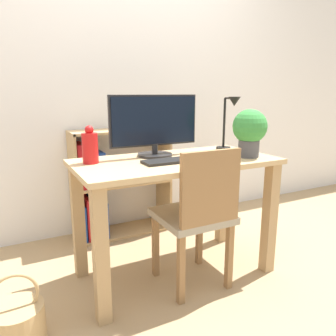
% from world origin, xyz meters
% --- Properties ---
extents(ground_plane, '(10.00, 10.00, 0.00)m').
position_xyz_m(ground_plane, '(0.00, 0.00, 0.00)').
color(ground_plane, tan).
extents(wall_back, '(8.00, 0.05, 2.60)m').
position_xyz_m(wall_back, '(0.00, 0.93, 1.30)').
color(wall_back, white).
rests_on(wall_back, ground_plane).
extents(desk, '(1.20, 0.61, 0.75)m').
position_xyz_m(desk, '(0.00, 0.00, 0.59)').
color(desk, tan).
rests_on(desk, ground_plane).
extents(monitor, '(0.58, 0.22, 0.38)m').
position_xyz_m(monitor, '(-0.07, 0.15, 0.95)').
color(monitor, '#232326').
rests_on(monitor, desk).
extents(keyboard, '(0.36, 0.13, 0.02)m').
position_xyz_m(keyboard, '(-0.05, -0.07, 0.76)').
color(keyboard, black).
rests_on(keyboard, desk).
extents(vase, '(0.09, 0.09, 0.21)m').
position_xyz_m(vase, '(-0.48, 0.12, 0.84)').
color(vase, red).
rests_on(vase, desk).
extents(desk_lamp, '(0.10, 0.19, 0.36)m').
position_xyz_m(desk_lamp, '(0.46, 0.09, 0.97)').
color(desk_lamp, black).
rests_on(desk_lamp, desk).
extents(potted_plant, '(0.21, 0.21, 0.29)m').
position_xyz_m(potted_plant, '(0.44, -0.14, 0.92)').
color(potted_plant, '#4C4C51').
rests_on(potted_plant, desk).
extents(chair, '(0.40, 0.40, 0.85)m').
position_xyz_m(chair, '(0.04, -0.20, 0.47)').
color(chair, '#9E937F').
rests_on(chair, ground_plane).
extents(bookshelf, '(0.78, 0.28, 0.86)m').
position_xyz_m(bookshelf, '(-0.23, 0.75, 0.41)').
color(bookshelf, tan).
rests_on(bookshelf, ground_plane).
extents(basket, '(0.24, 0.24, 0.36)m').
position_xyz_m(basket, '(-0.94, -0.23, 0.11)').
color(basket, tan).
rests_on(basket, ground_plane).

